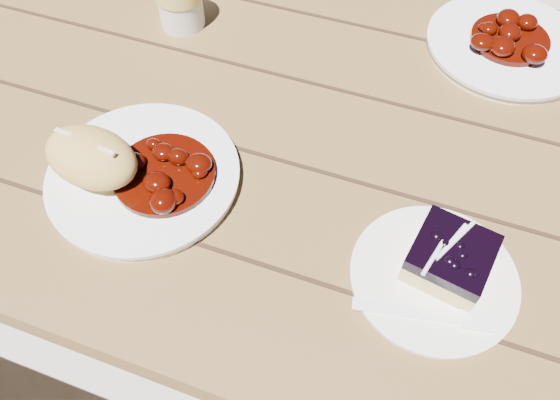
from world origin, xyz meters
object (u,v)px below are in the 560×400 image
(picnic_table, at_px, (265,177))
(dessert_plate, at_px, (433,278))
(second_cup, at_px, (180,0))
(main_plate, at_px, (144,177))
(bread_roll, at_px, (91,157))
(second_plate, at_px, (507,46))
(blueberry_cake, at_px, (450,258))

(picnic_table, distance_m, dessert_plate, 0.38)
(dessert_plate, bearing_deg, second_cup, 145.55)
(main_plate, bearing_deg, bread_roll, -160.02)
(dessert_plate, height_order, second_plate, second_plate)
(dessert_plate, height_order, second_cup, second_cup)
(picnic_table, distance_m, second_plate, 0.45)
(picnic_table, xyz_separation_m, second_plate, (0.32, 0.26, 0.17))
(dessert_plate, bearing_deg, blueberry_cake, 56.31)
(main_plate, height_order, bread_roll, bread_roll)
(picnic_table, distance_m, main_plate, 0.26)
(main_plate, xyz_separation_m, blueberry_cake, (0.40, -0.00, 0.03))
(main_plate, xyz_separation_m, second_cup, (-0.10, 0.32, 0.04))
(blueberry_cake, bearing_deg, picnic_table, 159.87)
(picnic_table, height_order, bread_roll, bread_roll)
(blueberry_cake, bearing_deg, second_plate, 97.17)
(picnic_table, height_order, blueberry_cake, blueberry_cake)
(bread_roll, distance_m, dessert_plate, 0.45)
(dessert_plate, xyz_separation_m, blueberry_cake, (0.01, 0.01, 0.03))
(second_plate, distance_m, second_cup, 0.53)
(picnic_table, bearing_deg, blueberry_cake, -30.34)
(second_cup, bearing_deg, bread_roll, -83.06)
(picnic_table, bearing_deg, second_cup, 143.98)
(picnic_table, height_order, second_plate, second_plate)
(main_plate, bearing_deg, picnic_table, 59.56)
(bread_roll, bearing_deg, second_cup, 96.94)
(dessert_plate, distance_m, second_cup, 0.59)
(bread_roll, bearing_deg, main_plate, 19.98)
(dessert_plate, bearing_deg, picnic_table, 146.67)
(bread_roll, xyz_separation_m, blueberry_cake, (0.46, 0.02, -0.02))
(second_plate, xyz_separation_m, second_cup, (-0.52, -0.12, 0.04))
(bread_roll, bearing_deg, dessert_plate, 0.59)
(second_cup, bearing_deg, main_plate, -73.20)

